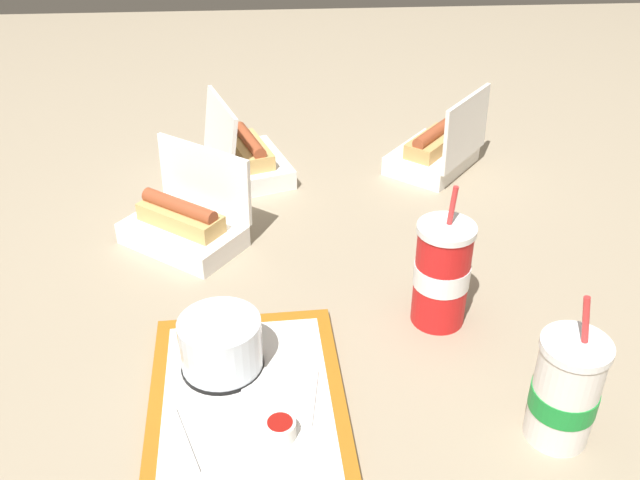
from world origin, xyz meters
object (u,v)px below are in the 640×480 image
(clamshell_hotdog_center, at_px, (436,151))
(food_tray, at_px, (248,406))
(plastic_fork, at_px, (183,440))
(ketchup_cup, at_px, (280,428))
(soda_cup_corner, at_px, (565,391))
(soda_cup_front, at_px, (442,274))
(clamshell_hotdog_back, at_px, (185,223))
(clamshell_hotdog_front, at_px, (247,158))
(cake_container, at_px, (221,346))

(clamshell_hotdog_center, bearing_deg, food_tray, 150.11)
(plastic_fork, height_order, clamshell_hotdog_center, clamshell_hotdog_center)
(ketchup_cup, distance_m, soda_cup_corner, 0.35)
(soda_cup_corner, bearing_deg, food_tray, 80.13)
(plastic_fork, distance_m, soda_cup_front, 0.44)
(food_tray, relative_size, clamshell_hotdog_back, 1.54)
(food_tray, bearing_deg, plastic_fork, 128.35)
(soda_cup_corner, bearing_deg, clamshell_hotdog_front, 28.73)
(clamshell_hotdog_center, xyz_separation_m, clamshell_hotdog_front, (-0.01, 0.40, -0.00))
(cake_container, xyz_separation_m, soda_cup_corner, (-0.14, -0.43, 0.02))
(cake_container, height_order, clamshell_hotdog_front, clamshell_hotdog_front)
(cake_container, xyz_separation_m, soda_cup_front, (0.10, -0.32, 0.03))
(clamshell_hotdog_front, bearing_deg, clamshell_hotdog_back, 157.43)
(food_tray, distance_m, clamshell_hotdog_back, 0.43)
(clamshell_hotdog_center, height_order, clamshell_hotdog_back, clamshell_hotdog_center)
(plastic_fork, relative_size, clamshell_hotdog_center, 0.47)
(clamshell_hotdog_back, relative_size, soda_cup_corner, 1.16)
(ketchup_cup, distance_m, clamshell_hotdog_front, 0.73)
(clamshell_hotdog_center, bearing_deg, clamshell_hotdog_back, 117.16)
(ketchup_cup, relative_size, clamshell_hotdog_center, 0.17)
(clamshell_hotdog_back, height_order, soda_cup_front, soda_cup_front)
(clamshell_hotdog_center, distance_m, soda_cup_corner, 0.74)
(clamshell_hotdog_back, bearing_deg, ketchup_cup, -161.46)
(clamshell_hotdog_center, distance_m, clamshell_hotdog_front, 0.40)
(plastic_fork, relative_size, clamshell_hotdog_front, 0.48)
(plastic_fork, distance_m, clamshell_hotdog_front, 0.74)
(clamshell_hotdog_front, height_order, soda_cup_front, soda_cup_front)
(plastic_fork, distance_m, clamshell_hotdog_center, 0.87)
(cake_container, height_order, clamshell_hotdog_center, clamshell_hotdog_center)
(ketchup_cup, relative_size, clamshell_hotdog_front, 0.18)
(food_tray, relative_size, ketchup_cup, 9.55)
(clamshell_hotdog_back, relative_size, soda_cup_front, 1.08)
(soda_cup_front, bearing_deg, soda_cup_corner, -156.69)
(soda_cup_corner, bearing_deg, clamshell_hotdog_back, 46.45)
(ketchup_cup, bearing_deg, soda_cup_corner, -91.27)
(cake_container, distance_m, plastic_fork, 0.14)
(clamshell_hotdog_center, bearing_deg, ketchup_cup, 154.84)
(clamshell_hotdog_front, height_order, soda_cup_corner, soda_cup_corner)
(soda_cup_corner, relative_size, soda_cup_front, 0.93)
(cake_container, bearing_deg, plastic_fork, 161.97)
(clamshell_hotdog_center, height_order, clamshell_hotdog_front, clamshell_hotdog_center)
(clamshell_hotdog_front, xyz_separation_m, soda_cup_front, (-0.50, -0.30, 0.04))
(clamshell_hotdog_back, bearing_deg, soda_cup_front, -121.11)
(plastic_fork, relative_size, soda_cup_corner, 0.52)
(plastic_fork, xyz_separation_m, clamshell_hotdog_back, (0.48, 0.04, 0.03))
(ketchup_cup, distance_m, plastic_fork, 0.12)
(cake_container, relative_size, clamshell_hotdog_front, 0.51)
(food_tray, relative_size, soda_cup_front, 1.66)
(clamshell_hotdog_back, distance_m, soda_cup_corner, 0.70)
(clamshell_hotdog_front, distance_m, soda_cup_corner, 0.84)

